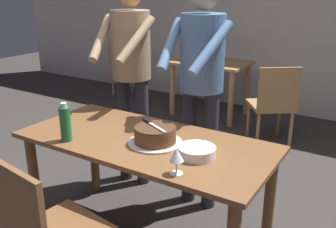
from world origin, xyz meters
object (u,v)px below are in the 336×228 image
(person_standing_beside, at_px, (131,64))
(water_bottle, at_px, (65,123))
(cake_on_platter, at_px, (155,136))
(plate_stack, at_px, (197,152))
(wine_glass_near, at_px, (177,156))
(main_dining_table, at_px, (145,156))
(person_cutting_cake, at_px, (201,74))
(cake_knife, at_px, (149,123))
(background_table, at_px, (210,73))
(background_chair_0, at_px, (124,66))
(background_chair_1, at_px, (273,102))

(person_standing_beside, bearing_deg, water_bottle, -79.59)
(cake_on_platter, distance_m, person_standing_beside, 0.96)
(cake_on_platter, relative_size, plate_stack, 1.55)
(wine_glass_near, distance_m, water_bottle, 0.82)
(main_dining_table, distance_m, person_cutting_cake, 0.74)
(cake_on_platter, bearing_deg, cake_knife, 153.42)
(cake_knife, xyz_separation_m, background_table, (-0.84, 2.63, -0.29))
(cake_on_platter, xyz_separation_m, cake_knife, (-0.06, 0.03, 0.06))
(cake_knife, relative_size, person_standing_beside, 0.15)
(cake_knife, bearing_deg, wine_glass_near, -38.74)
(person_cutting_cake, bearing_deg, background_chair_0, 138.72)
(person_standing_beside, distance_m, background_table, 2.10)
(water_bottle, height_order, person_cutting_cake, person_cutting_cake)
(cake_knife, distance_m, background_chair_0, 3.64)
(main_dining_table, height_order, background_chair_1, background_chair_1)
(person_standing_beside, distance_m, background_chair_1, 1.76)
(cake_on_platter, height_order, cake_knife, cake_knife)
(cake_knife, distance_m, plate_stack, 0.39)
(main_dining_table, xyz_separation_m, background_table, (-0.81, 2.65, -0.05))
(water_bottle, bearing_deg, person_standing_beside, 100.41)
(background_table, xyz_separation_m, background_chair_1, (1.03, -0.57, -0.09))
(main_dining_table, height_order, water_bottle, water_bottle)
(wine_glass_near, bearing_deg, cake_knife, 141.26)
(main_dining_table, relative_size, cake_knife, 6.55)
(person_standing_beside, relative_size, background_chair_1, 1.91)
(cake_on_platter, bearing_deg, wine_glass_near, -40.82)
(plate_stack, bearing_deg, background_table, 114.23)
(person_standing_beside, height_order, background_chair_1, person_standing_beside)
(main_dining_table, bearing_deg, person_cutting_cake, 81.12)
(water_bottle, bearing_deg, main_dining_table, 34.29)
(main_dining_table, xyz_separation_m, plate_stack, (0.40, -0.05, 0.15))
(person_cutting_cake, bearing_deg, plate_stack, -64.20)
(cake_on_platter, relative_size, water_bottle, 1.36)
(cake_on_platter, relative_size, background_chair_1, 0.38)
(cake_on_platter, xyz_separation_m, wine_glass_near, (0.32, -0.27, 0.05))
(water_bottle, distance_m, background_table, 2.97)
(person_cutting_cake, relative_size, background_table, 1.72)
(plate_stack, distance_m, wine_glass_near, 0.25)
(main_dining_table, distance_m, wine_glass_near, 0.55)
(cake_knife, bearing_deg, plate_stack, -9.57)
(wine_glass_near, relative_size, background_table, 0.14)
(wine_glass_near, height_order, background_chair_1, background_chair_1)
(main_dining_table, height_order, background_chair_0, background_chair_0)
(wine_glass_near, height_order, background_chair_0, background_chair_0)
(water_bottle, bearing_deg, background_chair_1, 75.04)
(background_table, bearing_deg, cake_on_platter, -71.22)
(plate_stack, xyz_separation_m, person_cutting_cake, (-0.31, 0.64, 0.30))
(plate_stack, distance_m, background_chair_1, 2.15)
(person_cutting_cake, distance_m, background_chair_1, 1.60)
(wine_glass_near, bearing_deg, plate_stack, 91.89)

